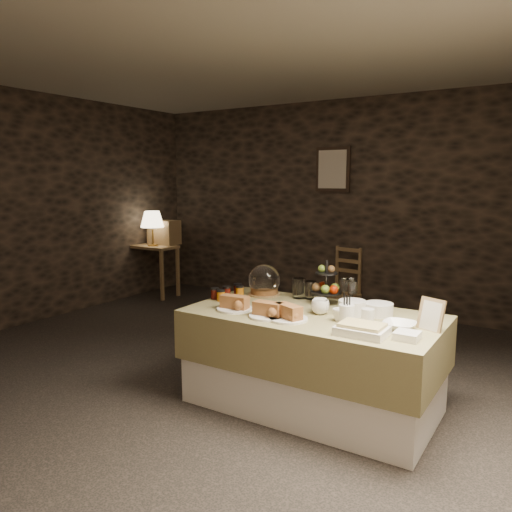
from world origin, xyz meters
The scene contains 27 objects.
ground_plane centered at (0.00, 0.00, 0.00)m, with size 5.50×5.00×0.01m, color black.
room_shell centered at (0.00, 0.00, 1.56)m, with size 5.52×5.02×2.60m.
buffet_table centered at (0.93, -0.28, 0.40)m, with size 1.75×0.93×0.69m.
console_table centered at (-2.50, 1.69, 0.59)m, with size 0.67×0.38×0.72m.
table_lamp centered at (-2.45, 1.64, 1.08)m, with size 0.32×0.32×0.48m.
wine_rack centered at (-2.45, 1.87, 0.89)m, with size 0.42×0.26×0.34m, color brown.
chair centered at (0.09, 2.33, 0.35)m, with size 0.41×0.39×0.62m.
framed_picture centered at (-0.15, 2.47, 1.75)m, with size 0.45×0.04×0.55m.
plate_stack_a centered at (1.18, -0.17, 0.74)m, with size 0.19×0.19×0.10m, color white.
plate_stack_b centered at (1.33, -0.09, 0.74)m, with size 0.20×0.20×0.09m, color white.
cutlery_holder centered at (1.22, -0.38, 0.75)m, with size 0.10×0.10×0.12m, color white.
cup_a centered at (0.98, -0.27, 0.74)m, with size 0.12×0.12×0.10m, color white.
cup_b centered at (1.16, -0.37, 0.74)m, with size 0.09×0.09×0.08m, color white.
mug_c centered at (0.95, -0.22, 0.74)m, with size 0.09×0.09×0.10m, color white.
mug_d centered at (1.33, -0.29, 0.74)m, with size 0.08×0.08×0.09m, color white.
bowl centered at (1.56, -0.35, 0.72)m, with size 0.20×0.20×0.05m, color white.
cake_dome centered at (0.35, 0.02, 0.80)m, with size 0.26×0.26×0.26m.
fruit_stand centered at (0.90, 0.01, 0.82)m, with size 0.23×0.23×0.33m.
bread_platter_left centered at (0.41, -0.50, 0.73)m, with size 0.26×0.26×0.11m.
bread_platter_center centered at (0.71, -0.54, 0.73)m, with size 0.26×0.26×0.11m.
bread_platter_right centered at (0.87, -0.53, 0.73)m, with size 0.26×0.26×0.11m.
jam_jars centered at (0.15, -0.22, 0.73)m, with size 0.18×0.32×0.07m.
tart_dish centered at (1.40, -0.57, 0.73)m, with size 0.30×0.22×0.07m.
square_dish centered at (1.65, -0.51, 0.72)m, with size 0.14×0.14×0.04m, color white.
menu_frame centered at (1.72, -0.25, 0.78)m, with size 0.17×0.02×0.22m, color brown.
storage_jar_a centered at (0.63, 0.07, 0.77)m, with size 0.10×0.10×0.16m, color white.
storage_jar_b centered at (0.72, 0.10, 0.76)m, with size 0.09×0.09×0.14m, color white.
Camera 1 is at (2.41, -3.37, 1.62)m, focal length 35.00 mm.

